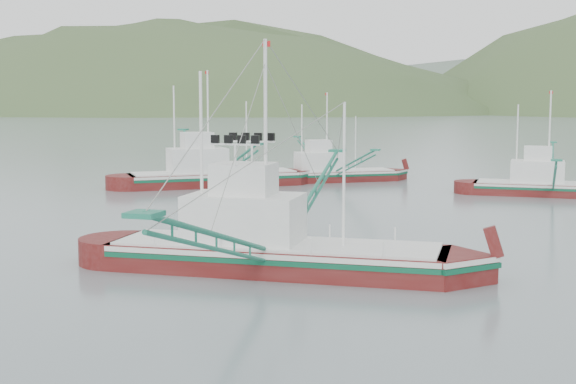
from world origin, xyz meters
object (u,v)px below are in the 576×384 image
(bg_boat_far, at_px, (330,161))
(bg_boat_left, at_px, (213,160))
(bg_boat_right, at_px, (551,180))
(main_boat, at_px, (271,236))

(bg_boat_far, bearing_deg, bg_boat_left, -175.05)
(bg_boat_right, distance_m, bg_boat_left, 28.17)
(bg_boat_far, height_order, bg_boat_left, bg_boat_left)
(bg_boat_right, height_order, bg_boat_left, bg_boat_left)
(main_boat, xyz_separation_m, bg_boat_right, (12.29, 32.76, -0.36))
(bg_boat_far, bearing_deg, bg_boat_right, -48.36)
(bg_boat_far, xyz_separation_m, bg_boat_left, (-8.79, -6.87, 0.44))
(bg_boat_far, relative_size, bg_boat_left, 0.83)
(main_boat, distance_m, bg_boat_right, 34.99)
(bg_boat_right, bearing_deg, bg_boat_far, 164.96)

